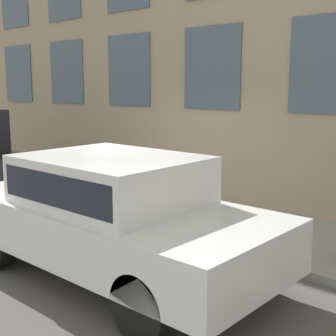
# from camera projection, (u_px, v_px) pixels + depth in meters

# --- Properties ---
(ground_plane) EXTENTS (80.00, 80.00, 0.00)m
(ground_plane) POSITION_uv_depth(u_px,v_px,m) (127.00, 228.00, 8.21)
(ground_plane) COLOR #514F4C
(sidewalk) EXTENTS (2.43, 60.00, 0.12)m
(sidewalk) POSITION_uv_depth(u_px,v_px,m) (173.00, 211.00, 9.10)
(sidewalk) COLOR gray
(sidewalk) RESTS_ON ground_plane
(fire_hydrant) EXTENTS (0.30, 0.42, 0.83)m
(fire_hydrant) POSITION_uv_depth(u_px,v_px,m) (169.00, 197.00, 8.19)
(fire_hydrant) COLOR gold
(fire_hydrant) RESTS_ON sidewalk
(person) EXTENTS (0.27, 0.18, 1.13)m
(person) POSITION_uv_depth(u_px,v_px,m) (167.00, 176.00, 8.77)
(person) COLOR #232328
(person) RESTS_ON sidewalk
(parked_car_white_near) EXTENTS (1.99, 4.58, 1.60)m
(parked_car_white_near) POSITION_uv_depth(u_px,v_px,m) (112.00, 210.00, 6.06)
(parked_car_white_near) COLOR black
(parked_car_white_near) RESTS_ON ground_plane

